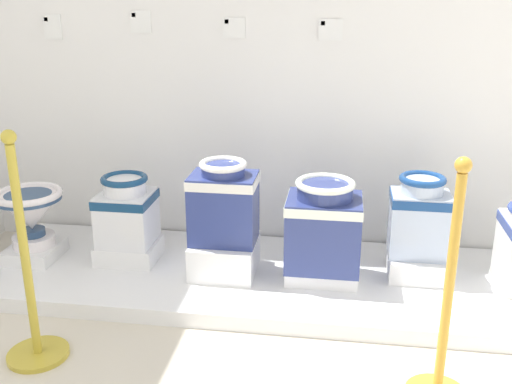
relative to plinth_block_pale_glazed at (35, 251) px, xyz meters
name	(u,v)px	position (x,y,z in m)	size (l,w,h in m)	color
display_platform	(269,279)	(1.41, 0.02, -0.08)	(3.33, 1.03, 0.09)	white
plinth_block_pale_glazed	(35,251)	(0.00, 0.00, 0.00)	(0.28, 0.32, 0.08)	white
antique_toilet_pale_glazed	(30,211)	(0.00, 0.00, 0.26)	(0.39, 0.39, 0.34)	white
plinth_block_squat_floral	(130,250)	(0.57, 0.06, 0.02)	(0.35, 0.31, 0.11)	white
antique_toilet_squat_floral	(126,209)	(0.57, 0.06, 0.28)	(0.31, 0.31, 0.41)	white
plinth_block_leftmost	(225,256)	(1.16, -0.01, 0.06)	(0.36, 0.36, 0.19)	white
antique_toilet_leftmost	(224,201)	(1.16, -0.01, 0.39)	(0.37, 0.28, 0.46)	navy
plinth_block_central_ornate	(322,272)	(1.72, -0.02, 0.00)	(0.39, 0.29, 0.08)	white
antique_toilet_central_ornate	(324,223)	(1.72, -0.02, 0.29)	(0.41, 0.34, 0.49)	navy
plinth_block_slender_white	(415,264)	(2.23, 0.11, 0.02)	(0.30, 0.34, 0.12)	white
antique_toilet_slender_white	(419,215)	(2.23, 0.11, 0.32)	(0.32, 0.25, 0.46)	#AEBDD6
info_placard_first	(52,27)	(-0.01, 0.54, 1.27)	(0.12, 0.01, 0.15)	white
info_placard_second	(140,21)	(0.56, 0.54, 1.31)	(0.13, 0.01, 0.13)	white
info_placard_third	(234,28)	(1.13, 0.54, 1.28)	(0.14, 0.01, 0.12)	white
info_placard_fourth	(330,30)	(1.70, 0.54, 1.27)	(0.14, 0.01, 0.12)	white
stanchion_post_near_left	(31,299)	(0.44, -0.84, 0.17)	(0.28, 0.28, 1.07)	gold
stanchion_post_near_right	(444,333)	(2.23, -0.87, 0.18)	(0.26, 0.26, 1.04)	gold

